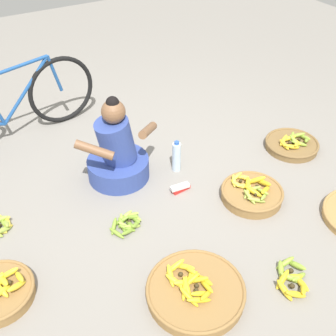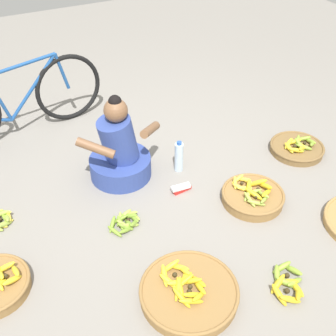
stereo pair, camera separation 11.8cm
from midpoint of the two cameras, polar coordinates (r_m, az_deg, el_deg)
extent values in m
plane|color=gray|center=(3.50, -2.62, -2.78)|extent=(10.00, 10.00, 0.00)
cylinder|color=#334793|center=(3.59, -7.67, 0.01)|extent=(0.52, 0.52, 0.18)
cylinder|color=#334793|center=(3.43, -8.06, 3.65)|extent=(0.36, 0.31, 0.41)
sphere|color=brown|center=(3.28, -8.47, 7.57)|extent=(0.19, 0.19, 0.19)
sphere|color=black|center=(3.25, -8.59, 8.72)|extent=(0.10, 0.10, 0.10)
cylinder|color=brown|center=(3.22, -11.00, 2.40)|extent=(0.28, 0.25, 0.16)
cylinder|color=brown|center=(3.40, -3.74, 5.13)|extent=(0.27, 0.27, 0.16)
torus|color=black|center=(4.34, -15.02, 10.16)|extent=(0.68, 0.14, 0.68)
cylinder|color=#1E4C8C|center=(4.19, -19.51, 9.91)|extent=(0.55, 0.11, 0.55)
cylinder|color=#1E4C8C|center=(4.07, -21.01, 12.56)|extent=(0.65, 0.12, 0.08)
cylinder|color=#1E4C8C|center=(4.24, -15.92, 12.21)|extent=(0.11, 0.05, 0.38)
cylinder|color=brown|center=(4.08, 15.64, 2.96)|extent=(0.48, 0.48, 0.06)
torus|color=brown|center=(4.06, 15.71, 3.33)|extent=(0.49, 0.49, 0.02)
ellipsoid|color=#8CAD38|center=(4.11, 17.31, 3.98)|extent=(0.05, 0.15, 0.07)
ellipsoid|color=#8CAD38|center=(4.12, 16.39, 4.28)|extent=(0.15, 0.10, 0.08)
ellipsoid|color=#8CAD38|center=(4.07, 15.72, 3.96)|extent=(0.13, 0.13, 0.08)
ellipsoid|color=#8CAD38|center=(4.02, 16.02, 3.55)|extent=(0.05, 0.15, 0.09)
ellipsoid|color=#8CAD38|center=(4.02, 16.60, 3.20)|extent=(0.13, 0.13, 0.06)
ellipsoid|color=#8CAD38|center=(4.06, 17.52, 3.59)|extent=(0.14, 0.11, 0.09)
sphere|color=#382D19|center=(4.07, 16.61, 3.74)|extent=(0.03, 0.03, 0.03)
ellipsoid|color=yellow|center=(4.04, 16.16, 3.45)|extent=(0.06, 0.15, 0.06)
ellipsoid|color=yellow|center=(4.05, 15.23, 3.87)|extent=(0.14, 0.10, 0.08)
ellipsoid|color=yellow|center=(4.01, 14.63, 3.67)|extent=(0.15, 0.10, 0.08)
ellipsoid|color=yellow|center=(3.97, 14.70, 3.09)|extent=(0.06, 0.15, 0.06)
ellipsoid|color=yellow|center=(3.95, 15.68, 2.79)|extent=(0.15, 0.10, 0.07)
ellipsoid|color=yellow|center=(3.99, 16.29, 3.08)|extent=(0.14, 0.10, 0.08)
sphere|color=#382D19|center=(4.00, 15.44, 3.32)|extent=(0.03, 0.03, 0.03)
cylinder|color=olive|center=(2.76, 2.49, -16.51)|extent=(0.62, 0.62, 0.07)
torus|color=olive|center=(2.73, 2.51, -16.08)|extent=(0.63, 0.63, 0.02)
ellipsoid|color=gold|center=(2.74, 3.77, -14.97)|extent=(0.05, 0.15, 0.08)
ellipsoid|color=gold|center=(2.74, 1.67, -14.88)|extent=(0.15, 0.06, 0.07)
ellipsoid|color=gold|center=(2.70, 1.30, -15.98)|extent=(0.07, 0.15, 0.09)
ellipsoid|color=gold|center=(2.67, 3.16, -16.71)|extent=(0.15, 0.06, 0.08)
sphere|color=#382D19|center=(2.71, 2.66, -15.71)|extent=(0.03, 0.03, 0.03)
ellipsoid|color=yellow|center=(2.78, 1.65, -13.58)|extent=(0.04, 0.15, 0.09)
ellipsoid|color=yellow|center=(2.80, 0.98, -13.27)|extent=(0.12, 0.14, 0.06)
ellipsoid|color=yellow|center=(2.79, -0.25, -13.24)|extent=(0.15, 0.04, 0.09)
ellipsoid|color=yellow|center=(2.75, -0.91, -14.43)|extent=(0.08, 0.15, 0.09)
ellipsoid|color=yellow|center=(2.73, -0.28, -15.17)|extent=(0.10, 0.15, 0.08)
ellipsoid|color=yellow|center=(2.72, 0.92, -15.30)|extent=(0.16, 0.07, 0.07)
ellipsoid|color=yellow|center=(2.76, 1.87, -14.52)|extent=(0.13, 0.14, 0.06)
sphere|color=#382D19|center=(2.76, 0.47, -14.26)|extent=(0.03, 0.03, 0.03)
ellipsoid|color=gold|center=(2.71, 3.93, -15.69)|extent=(0.04, 0.16, 0.08)
ellipsoid|color=gold|center=(2.73, 2.64, -14.98)|extent=(0.15, 0.12, 0.10)
ellipsoid|color=gold|center=(2.72, 1.71, -15.16)|extent=(0.16, 0.04, 0.10)
ellipsoid|color=gold|center=(2.69, 1.01, -16.04)|extent=(0.13, 0.14, 0.09)
ellipsoid|color=gold|center=(2.66, 1.54, -17.14)|extent=(0.08, 0.16, 0.09)
ellipsoid|color=gold|center=(2.65, 2.89, -17.51)|extent=(0.16, 0.09, 0.07)
ellipsoid|color=gold|center=(2.67, 3.93, -16.82)|extent=(0.15, 0.10, 0.10)
sphere|color=#382D19|center=(2.69, 2.56, -16.30)|extent=(0.03, 0.03, 0.03)
ellipsoid|color=yellow|center=(2.91, -20.67, -13.67)|extent=(0.06, 0.15, 0.08)
ellipsoid|color=yellow|center=(2.95, -21.98, -13.19)|extent=(0.15, 0.06, 0.09)
ellipsoid|color=yellow|center=(2.90, -22.94, -14.96)|extent=(0.09, 0.15, 0.07)
ellipsoid|color=yellow|center=(2.87, -21.02, -14.78)|extent=(0.15, 0.10, 0.09)
sphere|color=#382D19|center=(2.91, -21.87, -14.25)|extent=(0.03, 0.03, 0.03)
ellipsoid|color=yellow|center=(2.92, -22.53, -14.03)|extent=(0.07, 0.15, 0.09)
ellipsoid|color=yellow|center=(2.89, -22.85, -15.24)|extent=(0.14, 0.10, 0.07)
cylinder|color=olive|center=(3.42, 10.34, -3.61)|extent=(0.48, 0.48, 0.08)
torus|color=olive|center=(3.40, 10.41, -3.09)|extent=(0.50, 0.50, 0.02)
ellipsoid|color=gold|center=(3.44, 11.91, -1.99)|extent=(0.05, 0.17, 0.09)
ellipsoid|color=gold|center=(3.45, 10.92, -1.63)|extent=(0.16, 0.12, 0.10)
ellipsoid|color=gold|center=(3.38, 9.85, -2.40)|extent=(0.12, 0.16, 0.10)
ellipsoid|color=gold|center=(3.34, 10.56, -3.16)|extent=(0.11, 0.16, 0.08)
ellipsoid|color=gold|center=(3.38, 12.13, -2.94)|extent=(0.16, 0.11, 0.08)
sphere|color=#382D19|center=(3.40, 11.04, -2.53)|extent=(0.03, 0.03, 0.03)
ellipsoid|color=yellow|center=(3.47, 9.51, -1.41)|extent=(0.05, 0.13, 0.06)
ellipsoid|color=yellow|center=(3.48, 9.05, -1.24)|extent=(0.11, 0.11, 0.05)
ellipsoid|color=yellow|center=(3.46, 8.30, -1.24)|extent=(0.13, 0.04, 0.07)
ellipsoid|color=yellow|center=(3.43, 7.99, -1.73)|extent=(0.09, 0.12, 0.07)
ellipsoid|color=yellow|center=(3.40, 8.60, -2.33)|extent=(0.10, 0.12, 0.05)
ellipsoid|color=yellow|center=(3.40, 9.22, -2.38)|extent=(0.13, 0.06, 0.05)
ellipsoid|color=yellow|center=(3.44, 9.79, -1.87)|extent=(0.11, 0.11, 0.07)
sphere|color=#382D19|center=(3.44, 8.89, -1.76)|extent=(0.03, 0.03, 0.03)
ellipsoid|color=#9EB747|center=(3.37, 11.72, -3.14)|extent=(0.03, 0.15, 0.07)
ellipsoid|color=#9EB747|center=(3.38, 10.40, -2.86)|extent=(0.15, 0.07, 0.06)
ellipsoid|color=#9EB747|center=(3.34, 9.77, -3.21)|extent=(0.14, 0.11, 0.07)
ellipsoid|color=#9EB747|center=(3.29, 10.01, -3.90)|extent=(0.04, 0.15, 0.08)
ellipsoid|color=#9EB747|center=(3.29, 10.90, -4.32)|extent=(0.14, 0.11, 0.06)
ellipsoid|color=#9EB747|center=(3.32, 11.89, -3.85)|extent=(0.14, 0.10, 0.07)
sphere|color=#382D19|center=(3.33, 10.83, -3.55)|extent=(0.03, 0.03, 0.03)
ellipsoid|color=#8CAD38|center=(3.00, 15.98, -12.60)|extent=(0.07, 0.15, 0.08)
ellipsoid|color=#8CAD38|center=(2.99, 14.52, -12.39)|extent=(0.15, 0.05, 0.09)
ellipsoid|color=#8CAD38|center=(2.95, 13.99, -13.34)|extent=(0.12, 0.15, 0.07)
ellipsoid|color=#8CAD38|center=(2.92, 15.21, -14.24)|extent=(0.13, 0.13, 0.09)
ellipsoid|color=#8CAD38|center=(2.95, 16.22, -14.05)|extent=(0.15, 0.06, 0.07)
sphere|color=#382D19|center=(2.97, 15.25, -13.33)|extent=(0.04, 0.04, 0.04)
ellipsoid|color=gold|center=(2.92, 16.55, -14.80)|extent=(0.07, 0.16, 0.07)
ellipsoid|color=gold|center=(2.93, 15.19, -14.12)|extent=(0.15, 0.12, 0.07)
ellipsoid|color=gold|center=(2.90, 14.15, -14.48)|extent=(0.16, 0.09, 0.10)
ellipsoid|color=gold|center=(2.85, 14.38, -15.80)|extent=(0.05, 0.16, 0.10)
ellipsoid|color=gold|center=(2.85, 15.82, -16.20)|extent=(0.16, 0.10, 0.10)
ellipsoid|color=gold|center=(2.89, 16.78, -15.38)|extent=(0.15, 0.13, 0.09)
sphere|color=#382D19|center=(2.89, 15.35, -15.21)|extent=(0.04, 0.04, 0.04)
ellipsoid|color=#9EB747|center=(3.39, -22.02, -6.98)|extent=(0.04, 0.16, 0.09)
ellipsoid|color=#9EB747|center=(3.35, -22.41, -7.79)|extent=(0.15, 0.10, 0.09)
ellipsoid|color=yellow|center=(3.41, -21.86, -6.85)|extent=(0.04, 0.15, 0.07)
ellipsoid|color=yellow|center=(3.45, -22.49, -6.39)|extent=(0.14, 0.11, 0.08)
ellipsoid|color=yellow|center=(3.37, -22.28, -7.71)|extent=(0.15, 0.09, 0.06)
ellipsoid|color=#8CAD38|center=(3.42, -22.41, -6.87)|extent=(0.05, 0.15, 0.06)
ellipsoid|color=olive|center=(3.17, -6.27, -7.60)|extent=(0.03, 0.14, 0.08)
ellipsoid|color=olive|center=(3.19, -7.52, -7.19)|extent=(0.14, 0.06, 0.09)
ellipsoid|color=olive|center=(3.17, -8.42, -7.84)|extent=(0.11, 0.13, 0.08)
ellipsoid|color=olive|center=(3.13, -8.06, -8.77)|extent=(0.09, 0.14, 0.05)
ellipsoid|color=olive|center=(3.12, -6.50, -8.58)|extent=(0.14, 0.08, 0.07)
sphere|color=#382D19|center=(3.16, -7.30, -8.07)|extent=(0.03, 0.03, 0.03)
ellipsoid|color=#9EB747|center=(3.22, -5.42, -6.74)|extent=(0.06, 0.14, 0.07)
ellipsoid|color=#9EB747|center=(3.23, -6.09, -6.38)|extent=(0.13, 0.11, 0.09)
ellipsoid|color=#9EB747|center=(3.23, -6.89, -6.55)|extent=(0.14, 0.05, 0.08)
ellipsoid|color=#9EB747|center=(3.19, -7.39, -7.23)|extent=(0.09, 0.14, 0.08)
ellipsoid|color=#9EB747|center=(3.16, -6.80, -7.91)|extent=(0.11, 0.13, 0.07)
ellipsoid|color=#9EB747|center=(3.15, -5.90, -7.88)|extent=(0.14, 0.04, 0.08)
ellipsoid|color=#9EB747|center=(3.18, -5.26, -7.44)|extent=(0.12, 0.12, 0.06)
sphere|color=#382D19|center=(3.19, -6.30, -7.23)|extent=(0.03, 0.03, 0.03)
ellipsoid|color=olive|center=(3.20, -5.48, -7.01)|extent=(0.04, 0.13, 0.07)
ellipsoid|color=olive|center=(3.22, -6.07, -6.67)|extent=(0.12, 0.11, 0.08)
ellipsoid|color=olive|center=(3.20, -7.30, -7.20)|extent=(0.12, 0.11, 0.06)
ellipsoid|color=olive|center=(3.17, -7.33, -7.68)|extent=(0.04, 0.13, 0.08)
ellipsoid|color=olive|center=(3.14, -6.64, -8.14)|extent=(0.12, 0.11, 0.07)
ellipsoid|color=olive|center=(3.16, -5.42, -7.61)|extent=(0.12, 0.11, 0.08)
sphere|color=#382D19|center=(3.18, -6.37, -7.42)|extent=(0.03, 0.03, 0.03)
cylinder|color=silver|center=(3.61, 0.23, 1.50)|extent=(0.08, 0.08, 0.27)
cylinder|color=#2D59B7|center=(3.52, 0.24, 3.42)|extent=(0.04, 0.04, 0.02)
cube|color=red|center=(3.46, 0.81, -2.86)|extent=(0.16, 0.06, 0.03)
cube|color=white|center=(3.44, 0.65, -2.57)|extent=(0.16, 0.06, 0.03)
camera|label=1|loc=(0.06, -91.07, -0.84)|focal=44.88mm
camera|label=2|loc=(0.06, 88.93, 0.84)|focal=44.88mm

